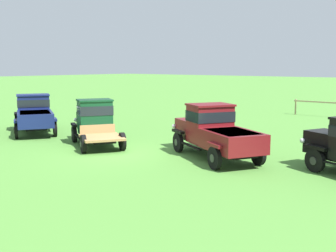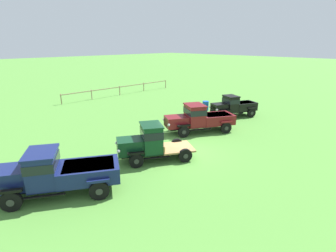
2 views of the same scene
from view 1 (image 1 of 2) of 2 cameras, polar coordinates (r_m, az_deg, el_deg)
name	(u,v)px [view 1 (image 1 of 2)]	position (r m, az deg, el deg)	size (l,w,h in m)	color
ground_plane	(117,153)	(18.70, -6.96, -3.60)	(240.00, 240.00, 0.00)	#518E38
vintage_truck_foreground_near	(34,113)	(25.19, -17.70, 1.67)	(5.68, 4.33, 2.15)	black
vintage_truck_second_in_line	(94,121)	(20.74, -9.94, 0.67)	(4.75, 3.68, 2.20)	black
vintage_truck_midrow_center	(214,131)	(17.52, 6.27, -0.68)	(5.57, 4.08, 2.21)	black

